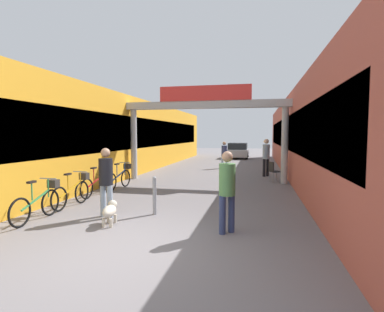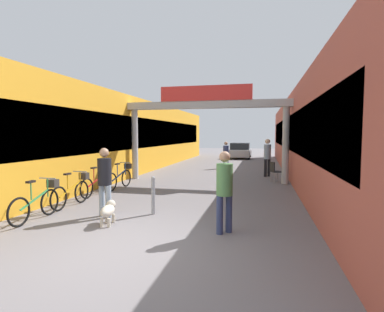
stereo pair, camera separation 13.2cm
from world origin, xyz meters
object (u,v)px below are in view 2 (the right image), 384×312
object	(u,v)px
bicycle_red_third	(98,182)
bicycle_blue_farthest	(121,177)
pedestrian_with_dog	(105,178)
bicycle_orange_second	(73,191)
pedestrian_elderly_walking	(226,153)
pedestrian_companion	(225,187)
bollard_post_metal	(153,195)
dog_on_leash	(108,210)
pedestrian_carrying_crate	(267,155)
bicycle_green_nearest	(38,201)
cafe_chair_black_nearer	(274,170)
parked_car_silver	(240,151)

from	to	relation	value
bicycle_red_third	bicycle_blue_farthest	world-z (taller)	same
pedestrian_with_dog	bicycle_orange_second	bearing A→B (deg)	150.56
pedestrian_elderly_walking	pedestrian_companion	bearing A→B (deg)	-83.51
bicycle_blue_farthest	bollard_post_metal	world-z (taller)	bollard_post_metal
pedestrian_companion	dog_on_leash	size ratio (longest dim) A/B	2.36
pedestrian_carrying_crate	dog_on_leash	bearing A→B (deg)	-112.58
bicycle_green_nearest	bicycle_blue_farthest	distance (m)	4.32
pedestrian_elderly_walking	cafe_chair_black_nearer	bearing A→B (deg)	-61.75
bicycle_red_third	cafe_chair_black_nearer	distance (m)	7.21
pedestrian_elderly_walking	bicycle_green_nearest	size ratio (longest dim) A/B	0.96
bicycle_blue_farthest	pedestrian_carrying_crate	bearing A→B (deg)	39.73
bicycle_red_third	cafe_chair_black_nearer	xyz separation A→B (m)	(5.92, 4.11, 0.10)
bicycle_red_third	bicycle_green_nearest	bearing A→B (deg)	-87.39
pedestrian_with_dog	pedestrian_elderly_walking	world-z (taller)	pedestrian_with_dog
pedestrian_companion	pedestrian_carrying_crate	xyz separation A→B (m)	(1.02, 8.90, 0.09)
bicycle_red_third	bollard_post_metal	bearing A→B (deg)	-35.16
bicycle_orange_second	bicycle_red_third	bearing A→B (deg)	93.98
pedestrian_with_dog	cafe_chair_black_nearer	world-z (taller)	pedestrian_with_dog
dog_on_leash	bicycle_green_nearest	xyz separation A→B (m)	(-1.84, -0.03, 0.12)
bicycle_red_third	pedestrian_elderly_walking	bearing A→B (deg)	70.07
parked_car_silver	bollard_post_metal	bearing A→B (deg)	-92.68
bicycle_orange_second	cafe_chair_black_nearer	world-z (taller)	bicycle_orange_second
bicycle_green_nearest	bicycle_red_third	world-z (taller)	same
pedestrian_with_dog	pedestrian_carrying_crate	size ratio (longest dim) A/B	0.93
pedestrian_carrying_crate	dog_on_leash	world-z (taller)	pedestrian_carrying_crate
pedestrian_elderly_walking	bicycle_red_third	size ratio (longest dim) A/B	0.96
bicycle_blue_farthest	pedestrian_elderly_walking	bearing A→B (deg)	67.80
pedestrian_carrying_crate	dog_on_leash	size ratio (longest dim) A/B	2.54
bollard_post_metal	parked_car_silver	bearing A→B (deg)	87.32
bicycle_orange_second	dog_on_leash	bearing A→B (deg)	-36.46
pedestrian_with_dog	parked_car_silver	bearing A→B (deg)	84.23
pedestrian_elderly_walking	bicycle_orange_second	xyz separation A→B (m)	(-3.17, -10.58, -0.49)
bicycle_blue_farthest	bollard_post_metal	xyz separation A→B (m)	(2.53, -3.26, 0.06)
parked_car_silver	dog_on_leash	bearing A→B (deg)	-94.54
dog_on_leash	cafe_chair_black_nearer	distance (m)	8.07
pedestrian_carrying_crate	bicycle_red_third	distance (m)	8.24
pedestrian_carrying_crate	bicycle_blue_farthest	distance (m)	7.19
bicycle_blue_farthest	dog_on_leash	bearing A→B (deg)	-66.99
dog_on_leash	bollard_post_metal	bearing A→B (deg)	55.58
pedestrian_elderly_walking	bollard_post_metal	size ratio (longest dim) A/B	1.65
pedestrian_companion	dog_on_leash	xyz separation A→B (m)	(-2.67, 0.03, -0.66)
bollard_post_metal	bicycle_blue_farthest	bearing A→B (deg)	127.83
pedestrian_elderly_walking	bicycle_green_nearest	distance (m)	12.40
bicycle_green_nearest	parked_car_silver	size ratio (longest dim) A/B	0.42
dog_on_leash	bicycle_orange_second	distance (m)	2.32
bicycle_red_third	parked_car_silver	size ratio (longest dim) A/B	0.42
pedestrian_carrying_crate	bicycle_blue_farthest	xyz separation A→B (m)	(-5.51, -4.58, -0.63)
bicycle_orange_second	parked_car_silver	bearing A→B (deg)	79.57
dog_on_leash	bicycle_blue_farthest	distance (m)	4.66
pedestrian_companion	bicycle_red_third	distance (m)	5.52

